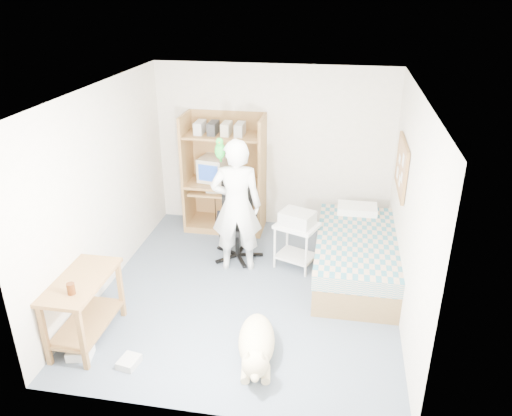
# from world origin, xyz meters

# --- Properties ---
(floor) EXTENTS (4.00, 4.00, 0.00)m
(floor) POSITION_xyz_m (0.00, 0.00, 0.00)
(floor) COLOR #4E5A6A
(floor) RESTS_ON ground
(wall_back) EXTENTS (3.60, 0.02, 2.50)m
(wall_back) POSITION_xyz_m (0.00, 2.00, 1.25)
(wall_back) COLOR beige
(wall_back) RESTS_ON floor
(wall_right) EXTENTS (0.02, 4.00, 2.50)m
(wall_right) POSITION_xyz_m (1.80, 0.00, 1.25)
(wall_right) COLOR beige
(wall_right) RESTS_ON floor
(wall_left) EXTENTS (0.02, 4.00, 2.50)m
(wall_left) POSITION_xyz_m (-1.80, 0.00, 1.25)
(wall_left) COLOR beige
(wall_left) RESTS_ON floor
(ceiling) EXTENTS (3.60, 4.00, 0.02)m
(ceiling) POSITION_xyz_m (0.00, 0.00, 2.50)
(ceiling) COLOR white
(ceiling) RESTS_ON wall_back
(computer_hutch) EXTENTS (1.20, 0.63, 1.80)m
(computer_hutch) POSITION_xyz_m (-0.70, 1.74, 0.82)
(computer_hutch) COLOR brown
(computer_hutch) RESTS_ON floor
(bed) EXTENTS (1.02, 2.02, 0.66)m
(bed) POSITION_xyz_m (1.30, 0.62, 0.29)
(bed) COLOR brown
(bed) RESTS_ON floor
(side_desk) EXTENTS (0.50, 1.00, 0.75)m
(side_desk) POSITION_xyz_m (-1.55, -1.20, 0.49)
(side_desk) COLOR brown
(side_desk) RESTS_ON floor
(corkboard) EXTENTS (0.04, 0.94, 0.66)m
(corkboard) POSITION_xyz_m (1.77, 0.90, 1.45)
(corkboard) COLOR olive
(corkboard) RESTS_ON wall_right
(office_chair) EXTENTS (0.61, 0.61, 1.09)m
(office_chair) POSITION_xyz_m (-0.33, 0.86, 0.39)
(office_chair) COLOR black
(office_chair) RESTS_ON floor
(person) EXTENTS (0.72, 0.54, 1.81)m
(person) POSITION_xyz_m (-0.27, 0.55, 0.90)
(person) COLOR white
(person) RESTS_ON floor
(parrot) EXTENTS (0.13, 0.23, 0.37)m
(parrot) POSITION_xyz_m (-0.47, 0.56, 1.65)
(parrot) COLOR #138519
(parrot) RESTS_ON person
(dog) EXTENTS (0.49, 1.17, 0.44)m
(dog) POSITION_xyz_m (0.30, -1.21, 0.19)
(dog) COLOR beige
(dog) RESTS_ON floor
(printer_cart) EXTENTS (0.65, 0.59, 0.64)m
(printer_cart) POSITION_xyz_m (0.51, 0.70, 0.42)
(printer_cart) COLOR silver
(printer_cart) RESTS_ON floor
(printer) EXTENTS (0.51, 0.45, 0.18)m
(printer) POSITION_xyz_m (0.51, 0.70, 0.73)
(printer) COLOR #AFAFAA
(printer) RESTS_ON printer_cart
(crt_monitor) EXTENTS (0.45, 0.46, 0.37)m
(crt_monitor) POSITION_xyz_m (-0.88, 1.75, 0.95)
(crt_monitor) COLOR beige
(crt_monitor) RESTS_ON computer_hutch
(keyboard) EXTENTS (0.46, 0.20, 0.03)m
(keyboard) POSITION_xyz_m (-0.72, 1.58, 0.67)
(keyboard) COLOR beige
(keyboard) RESTS_ON computer_hutch
(pencil_cup) EXTENTS (0.08, 0.08, 0.12)m
(pencil_cup) POSITION_xyz_m (-0.35, 1.65, 0.82)
(pencil_cup) COLOR gold
(pencil_cup) RESTS_ON computer_hutch
(drink_glass) EXTENTS (0.08, 0.08, 0.12)m
(drink_glass) POSITION_xyz_m (-1.50, -1.46, 0.81)
(drink_glass) COLOR #441F0A
(drink_glass) RESTS_ON side_desk
(floor_box_a) EXTENTS (0.28, 0.24, 0.10)m
(floor_box_a) POSITION_xyz_m (-1.50, -1.50, 0.05)
(floor_box_a) COLOR white
(floor_box_a) RESTS_ON floor
(floor_box_b) EXTENTS (0.22, 0.25, 0.08)m
(floor_box_b) POSITION_xyz_m (-0.95, -1.53, 0.04)
(floor_box_b) COLOR #B8B8B3
(floor_box_b) RESTS_ON floor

